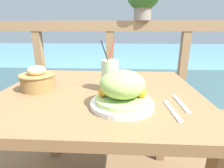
# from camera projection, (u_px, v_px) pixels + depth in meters

# --- Properties ---
(patio_table) EXTENTS (0.97, 0.84, 0.70)m
(patio_table) POSITION_uv_depth(u_px,v_px,m) (100.00, 108.00, 0.91)
(patio_table) COLOR olive
(patio_table) RESTS_ON ground_plane
(railing_fence) EXTENTS (2.80, 0.08, 1.07)m
(railing_fence) POSITION_uv_depth(u_px,v_px,m) (110.00, 58.00, 1.65)
(railing_fence) COLOR #937551
(railing_fence) RESTS_ON ground_plane
(sea_backdrop) EXTENTS (12.00, 4.00, 0.52)m
(sea_backdrop) POSITION_uv_depth(u_px,v_px,m) (117.00, 61.00, 4.17)
(sea_backdrop) COLOR #568EA8
(sea_backdrop) RESTS_ON ground_plane
(salad_plate) EXTENTS (0.25, 0.25, 0.15)m
(salad_plate) POSITION_uv_depth(u_px,v_px,m) (122.00, 91.00, 0.68)
(salad_plate) COLOR silver
(salad_plate) RESTS_ON patio_table
(drink_glass) EXTENTS (0.09, 0.08, 0.25)m
(drink_glass) POSITION_uv_depth(u_px,v_px,m) (110.00, 76.00, 0.85)
(drink_glass) COLOR beige
(drink_glass) RESTS_ON patio_table
(bread_basket) EXTENTS (0.17, 0.17, 0.12)m
(bread_basket) POSITION_uv_depth(u_px,v_px,m) (38.00, 79.00, 0.87)
(bread_basket) COLOR olive
(bread_basket) RESTS_ON patio_table
(fork) EXTENTS (0.03, 0.18, 0.00)m
(fork) POSITION_uv_depth(u_px,v_px,m) (172.00, 110.00, 0.66)
(fork) COLOR silver
(fork) RESTS_ON patio_table
(knife) EXTENTS (0.02, 0.18, 0.00)m
(knife) POSITION_uv_depth(u_px,v_px,m) (180.00, 103.00, 0.72)
(knife) COLOR silver
(knife) RESTS_ON patio_table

